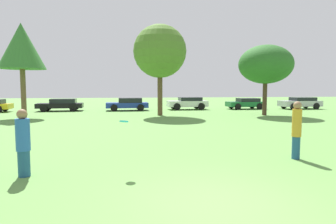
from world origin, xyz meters
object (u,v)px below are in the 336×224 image
object	(u,v)px
tree_1	(160,52)
parked_car_green	(246,103)
tree_0	(22,46)
parked_car_white	(188,103)
person_catcher	(297,129)
tree_2	(266,65)
frisbee	(124,121)
parked_car_blue	(128,104)
person_thrower	(23,142)
parked_car_black	(61,104)
parked_car_silver	(301,103)

from	to	relation	value
tree_1	parked_car_green	size ratio (longest dim) A/B	1.85
tree_0	parked_car_white	world-z (taller)	tree_0
person_catcher	parked_car_green	size ratio (longest dim) A/B	0.47
person_catcher	tree_2	world-z (taller)	tree_2
person_catcher	frisbee	xyz separation A→B (m)	(-5.39, -0.72, 0.41)
parked_car_white	parked_car_blue	bearing A→B (deg)	2.00
person_thrower	parked_car_black	size ratio (longest dim) A/B	0.40
tree_2	person_catcher	bearing A→B (deg)	-112.61
tree_1	parked_car_white	world-z (taller)	tree_1
tree_0	parked_car_silver	distance (m)	26.92
person_catcher	tree_2	distance (m)	15.54
person_catcher	tree_0	world-z (taller)	tree_0
tree_0	parked_car_white	size ratio (longest dim) A/B	1.70
tree_0	person_thrower	bearing A→B (deg)	-72.04
parked_car_black	person_thrower	bearing A→B (deg)	96.93
person_catcher	parked_car_black	world-z (taller)	person_catcher
parked_car_white	tree_0	bearing A→B (deg)	21.50
tree_1	parked_car_green	world-z (taller)	tree_1
tree_1	parked_car_white	xyz separation A→B (m)	(3.57, 5.95, -4.46)
tree_0	parked_car_green	world-z (taller)	tree_0
tree_2	parked_car_white	size ratio (longest dim) A/B	1.37
tree_0	parked_car_white	bearing A→B (deg)	24.12
parked_car_blue	parked_car_green	size ratio (longest dim) A/B	1.05
person_thrower	parked_car_silver	xyz separation A→B (m)	(20.90, 21.01, -0.22)
frisbee	parked_car_blue	bearing A→B (deg)	89.45
tree_2	parked_car_silver	xyz separation A→B (m)	(7.12, 6.23, -3.45)
parked_car_white	parked_car_silver	xyz separation A→B (m)	(12.02, -0.87, -0.02)
parked_car_silver	person_thrower	bearing A→B (deg)	42.53
tree_0	parked_car_black	distance (m)	7.78
frisbee	parked_car_white	xyz separation A→B (m)	(6.35, 21.86, -0.68)
frisbee	tree_2	distance (m)	18.76
person_catcher	parked_car_white	size ratio (longest dim) A/B	0.44
parked_car_blue	parked_car_silver	bearing A→B (deg)	176.19
person_thrower	parked_car_green	distance (m)	26.38
parked_car_black	tree_2	bearing A→B (deg)	155.72
tree_1	parked_car_silver	xyz separation A→B (m)	(15.58, 5.07, -4.48)
parked_car_black	parked_car_blue	size ratio (longest dim) A/B	1.04
parked_car_blue	tree_2	bearing A→B (deg)	146.48
frisbee	tree_2	size ratio (longest dim) A/B	0.04
person_thrower	parked_car_green	xyz separation A→B (m)	(15.09, 21.64, -0.26)
frisbee	person_catcher	bearing A→B (deg)	7.57
person_catcher	person_thrower	bearing A→B (deg)	0.00
tree_0	parked_car_black	size ratio (longest dim) A/B	1.63
parked_car_black	tree_0	bearing A→B (deg)	74.23
tree_0	tree_2	xyz separation A→B (m)	(18.85, -0.86, -1.19)
parked_car_green	parked_car_silver	xyz separation A→B (m)	(5.81, -0.63, 0.05)
frisbee	parked_car_green	size ratio (longest dim) A/B	0.06
parked_car_white	parked_car_silver	bearing A→B (deg)	173.22
person_catcher	parked_car_black	xyz separation A→B (m)	(-11.58, 20.97, -0.32)
frisbee	parked_car_green	xyz separation A→B (m)	(12.55, 21.62, -0.75)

